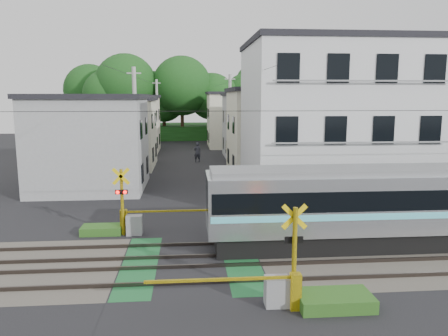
{
  "coord_description": "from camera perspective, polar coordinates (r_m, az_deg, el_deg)",
  "views": [
    {
      "loc": [
        -0.07,
        -15.57,
        6.16
      ],
      "look_at": [
        1.66,
        5.0,
        2.76
      ],
      "focal_mm": 35.0,
      "sensor_mm": 36.0,
      "label": 1
    }
  ],
  "objects": [
    {
      "name": "tree_hill",
      "position": [
        63.25,
        -5.58,
        8.95
      ],
      "size": [
        40.0,
        14.02,
        11.83
      ],
      "color": "#194818",
      "rests_on": "ground"
    },
    {
      "name": "catenary",
      "position": [
        16.92,
        16.28,
        0.6
      ],
      "size": [
        60.0,
        5.04,
        7.0
      ],
      "color": "#2D2D33",
      "rests_on": "ground"
    },
    {
      "name": "track_bed",
      "position": [
        16.73,
        -4.32,
        -12.15
      ],
      "size": [
        120.0,
        120.0,
        0.14
      ],
      "color": "#47423A",
      "rests_on": "ground"
    },
    {
      "name": "houses_row",
      "position": [
        41.59,
        -4.37,
        5.31
      ],
      "size": [
        22.07,
        31.35,
        6.8
      ],
      "color": "#9EA0A3",
      "rests_on": "ground"
    },
    {
      "name": "pedestrian",
      "position": [
        41.19,
        -3.52,
        2.07
      ],
      "size": [
        0.77,
        0.58,
        1.89
      ],
      "primitive_type": "imported",
      "rotation": [
        0.0,
        0.0,
        3.34
      ],
      "color": "#2E303A",
      "rests_on": "ground"
    },
    {
      "name": "weed_patches",
      "position": [
        16.69,
        1.85,
        -11.63
      ],
      "size": [
        10.25,
        8.8,
        0.4
      ],
      "color": "#2D5E1E",
      "rests_on": "ground"
    },
    {
      "name": "apartment_block",
      "position": [
        26.53,
        14.13,
        5.83
      ],
      "size": [
        10.2,
        8.36,
        9.3
      ],
      "color": "silver",
      "rests_on": "ground"
    },
    {
      "name": "ground",
      "position": [
        16.74,
        -4.32,
        -12.26
      ],
      "size": [
        120.0,
        120.0,
        0.0
      ],
      "primitive_type": "plane",
      "color": "black"
    },
    {
      "name": "utility_poles",
      "position": [
        38.64,
        -6.29,
        6.22
      ],
      "size": [
        7.9,
        42.0,
        8.0
      ],
      "color": "#A5A5A0",
      "rests_on": "ground"
    },
    {
      "name": "crossing_signal_far",
      "position": [
        20.14,
        -11.87,
        -6.55
      ],
      "size": [
        4.74,
        0.65,
        3.09
      ],
      "color": "yellow",
      "rests_on": "ground"
    },
    {
      "name": "crossing_signal_near",
      "position": [
        13.37,
        7.34,
        -14.79
      ],
      "size": [
        4.74,
        0.65,
        3.09
      ],
      "color": "yellow",
      "rests_on": "ground"
    }
  ]
}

